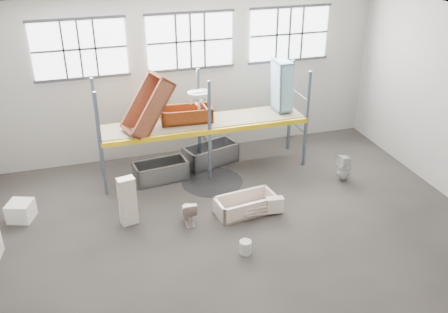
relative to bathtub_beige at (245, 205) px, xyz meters
name	(u,v)px	position (x,y,z in m)	size (l,w,h in m)	color
floor	(242,235)	(-0.40, -0.89, -0.28)	(12.00, 10.00, 0.10)	#4C4641
ceiling	(246,26)	(-0.40, -0.89, 4.82)	(12.00, 10.00, 0.10)	silver
wall_back	(191,76)	(-0.40, 4.16, 2.27)	(12.00, 0.10, 5.00)	#B2AFA6
wall_front	(365,292)	(-0.40, -5.94, 2.27)	(12.00, 0.10, 5.00)	#A29F96
window_left	(80,49)	(-3.60, 4.05, 3.37)	(2.60, 0.04, 1.60)	white
window_mid	(190,41)	(-0.40, 4.05, 3.37)	(2.60, 0.04, 1.60)	white
window_right	(289,34)	(2.80, 4.05, 3.37)	(2.60, 0.04, 1.60)	white
rack_upright_la	(101,145)	(-3.40, 2.01, 1.27)	(0.08, 0.08, 3.00)	slate
rack_upright_lb	(98,128)	(-3.40, 3.21, 1.27)	(0.08, 0.08, 3.00)	slate
rack_upright_ma	(209,132)	(-0.40, 2.01, 1.27)	(0.08, 0.08, 3.00)	slate
rack_upright_mb	(199,117)	(-0.40, 3.21, 1.27)	(0.08, 0.08, 3.00)	slate
rack_upright_ra	(306,120)	(2.60, 2.01, 1.27)	(0.08, 0.08, 3.00)	slate
rack_upright_rb	(290,106)	(2.60, 3.21, 1.27)	(0.08, 0.08, 3.00)	slate
rack_beam_front	(209,132)	(-0.40, 2.01, 1.27)	(6.00, 0.10, 0.14)	yellow
rack_beam_back	(199,117)	(-0.40, 3.21, 1.27)	(6.00, 0.10, 0.14)	yellow
shelf_deck	(204,122)	(-0.40, 2.61, 1.35)	(5.90, 1.10, 0.03)	gray
wet_patch	(212,182)	(-0.40, 1.81, -0.23)	(1.80, 1.80, 0.00)	black
bathtub_beige	(245,205)	(0.00, 0.00, 0.00)	(1.57, 0.74, 0.46)	beige
cistern_spare	(275,205)	(0.69, -0.31, 0.05)	(0.44, 0.21, 0.42)	beige
sink_in_tub	(249,214)	(-0.02, -0.33, -0.07)	(0.39, 0.39, 0.14)	beige
toilet_beige	(188,211)	(-1.53, -0.01, 0.10)	(0.37, 0.65, 0.66)	beige
cistern_tall	(128,201)	(-2.97, 0.40, 0.41)	(0.41, 0.27, 1.29)	beige
toilet_white	(344,168)	(3.31, 0.78, 0.18)	(0.37, 0.38, 0.82)	silver
steel_tub_left	(161,171)	(-1.79, 2.37, 0.05)	(1.54, 0.72, 0.56)	#95989C
steel_tub_right	(211,154)	(-0.11, 2.97, 0.07)	(1.64, 0.77, 0.60)	#B0B1B9
rust_tub_flat	(186,114)	(-0.89, 2.74, 1.59)	(1.48, 0.69, 0.42)	#8E4409
rust_tub_tilted	(148,106)	(-2.02, 2.49, 2.06)	(1.79, 0.84, 0.50)	#99542E
sink_on_shelf	(199,109)	(-0.60, 2.33, 1.86)	(0.63, 0.49, 0.56)	white
blue_tub_upright	(282,86)	(2.06, 2.74, 2.16)	(1.52, 0.71, 0.43)	#89B9D1
bucket	(245,247)	(-0.56, -1.62, -0.07)	(0.28, 0.28, 0.32)	beige
carton_far	(21,211)	(-5.59, 1.38, 0.01)	(0.58, 0.58, 0.49)	white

